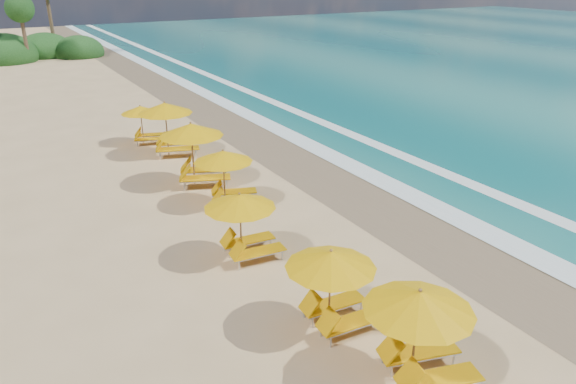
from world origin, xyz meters
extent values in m
plane|color=tan|center=(0.00, 0.00, 0.00)|extent=(160.00, 160.00, 0.00)
cube|color=#7B6849|center=(4.00, 0.00, 0.01)|extent=(4.00, 160.00, 0.01)
cube|color=white|center=(5.50, 0.00, 0.03)|extent=(1.20, 160.00, 0.01)
cube|color=white|center=(8.50, 0.00, 0.02)|extent=(0.80, 160.00, 0.01)
cylinder|color=olive|center=(-1.62, -8.18, 1.14)|extent=(0.06, 0.06, 2.27)
cone|color=#DFA204|center=(-1.62, -8.18, 2.08)|extent=(2.87, 2.87, 0.46)
sphere|color=olive|center=(-1.62, -8.18, 2.33)|extent=(0.08, 0.08, 0.08)
cylinder|color=olive|center=(-2.12, -5.72, 1.08)|extent=(0.05, 0.05, 2.16)
cone|color=#DFA204|center=(-2.12, -5.72, 1.97)|extent=(2.33, 2.33, 0.43)
sphere|color=olive|center=(-2.12, -5.72, 2.22)|extent=(0.08, 0.08, 0.08)
cylinder|color=olive|center=(-2.49, -1.43, 1.06)|extent=(0.05, 0.05, 2.12)
cone|color=#DFA204|center=(-2.49, -1.43, 1.94)|extent=(2.34, 2.34, 0.43)
sphere|color=olive|center=(-2.49, -1.43, 2.18)|extent=(0.08, 0.08, 0.08)
cylinder|color=olive|center=(-1.28, 2.59, 1.07)|extent=(0.05, 0.05, 2.14)
cone|color=#DFA204|center=(-1.28, 2.59, 1.96)|extent=(2.82, 2.82, 0.43)
sphere|color=olive|center=(-1.28, 2.59, 2.20)|extent=(0.08, 0.08, 0.08)
cylinder|color=olive|center=(-1.49, 5.29, 1.28)|extent=(0.06, 0.06, 2.56)
cone|color=#DFA204|center=(-1.49, 5.29, 2.34)|extent=(3.41, 3.41, 0.51)
sphere|color=olive|center=(-1.49, 5.29, 2.62)|extent=(0.09, 0.09, 0.09)
cylinder|color=olive|center=(-1.20, 9.56, 1.25)|extent=(0.06, 0.06, 2.51)
cone|color=#DFA204|center=(-1.20, 9.56, 2.30)|extent=(3.26, 3.26, 0.50)
sphere|color=olive|center=(-1.20, 9.56, 2.58)|extent=(0.09, 0.09, 0.09)
cylinder|color=olive|center=(-1.74, 12.00, 0.96)|extent=(0.05, 0.05, 1.92)
cone|color=#DFA204|center=(-1.74, 12.00, 1.76)|extent=(2.46, 2.46, 0.39)
sphere|color=olive|center=(-1.74, 12.00, 1.97)|extent=(0.07, 0.07, 0.07)
ellipsoid|color=#163D14|center=(-6.00, 45.00, 0.62)|extent=(6.40, 6.40, 4.16)
ellipsoid|color=#163D14|center=(-2.00, 47.00, 0.55)|extent=(5.60, 5.60, 3.64)
ellipsoid|color=#163D14|center=(1.00, 45.00, 0.49)|extent=(5.00, 5.00, 3.25)
cylinder|color=brown|center=(-4.00, 43.00, 2.50)|extent=(0.36, 0.36, 5.00)
sphere|color=#163D14|center=(-4.00, 43.00, 5.00)|extent=(2.60, 2.60, 2.60)
cylinder|color=brown|center=(-1.00, 47.00, 3.40)|extent=(0.36, 0.36, 6.80)
camera|label=1|loc=(-8.54, -14.83, 8.33)|focal=33.40mm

